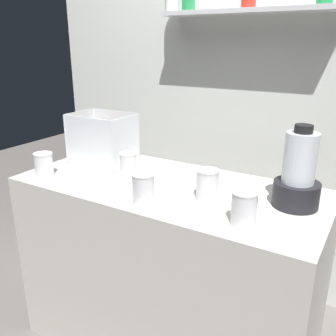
# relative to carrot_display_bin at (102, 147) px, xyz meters

# --- Properties ---
(counter) EXTENTS (1.40, 0.64, 0.90)m
(counter) POSITION_rel_carrot_display_bin_xyz_m (0.47, -0.10, -0.53)
(counter) COLOR beige
(counter) RESTS_ON ground_plane
(back_wall_unit) EXTENTS (2.60, 0.24, 2.50)m
(back_wall_unit) POSITION_rel_carrot_display_bin_xyz_m (0.47, 0.66, 0.28)
(back_wall_unit) COLOR silver
(back_wall_unit) RESTS_ON ground_plane
(carrot_display_bin) EXTENTS (0.32, 0.22, 0.26)m
(carrot_display_bin) POSITION_rel_carrot_display_bin_xyz_m (0.00, 0.00, 0.00)
(carrot_display_bin) COLOR white
(carrot_display_bin) RESTS_ON counter
(blender_pitcher) EXTENTS (0.18, 0.18, 0.33)m
(blender_pitcher) POSITION_rel_carrot_display_bin_xyz_m (1.02, -0.04, 0.04)
(blender_pitcher) COLOR black
(blender_pitcher) RESTS_ON counter
(juice_cup_pomegranate_far_left) EXTENTS (0.09, 0.09, 0.11)m
(juice_cup_pomegranate_far_left) POSITION_rel_carrot_display_bin_xyz_m (-0.11, -0.31, -0.03)
(juice_cup_pomegranate_far_left) COLOR white
(juice_cup_pomegranate_far_left) RESTS_ON counter
(juice_cup_carrot_left) EXTENTS (0.08, 0.08, 0.13)m
(juice_cup_carrot_left) POSITION_rel_carrot_display_bin_xyz_m (0.28, -0.14, -0.02)
(juice_cup_carrot_left) COLOR white
(juice_cup_carrot_left) RESTS_ON counter
(juice_cup_pomegranate_middle) EXTENTS (0.09, 0.09, 0.12)m
(juice_cup_pomegranate_middle) POSITION_rel_carrot_display_bin_xyz_m (0.49, -0.32, -0.03)
(juice_cup_pomegranate_middle) COLOR white
(juice_cup_pomegranate_middle) RESTS_ON counter
(juice_cup_pomegranate_right) EXTENTS (0.09, 0.09, 0.13)m
(juice_cup_pomegranate_right) POSITION_rel_carrot_display_bin_xyz_m (0.69, -0.16, -0.02)
(juice_cup_pomegranate_right) COLOR white
(juice_cup_pomegranate_right) RESTS_ON counter
(juice_cup_pomegranate_far_right) EXTENTS (0.09, 0.09, 0.12)m
(juice_cup_pomegranate_far_right) POSITION_rel_carrot_display_bin_xyz_m (0.90, -0.29, -0.03)
(juice_cup_pomegranate_far_right) COLOR white
(juice_cup_pomegranate_far_right) RESTS_ON counter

